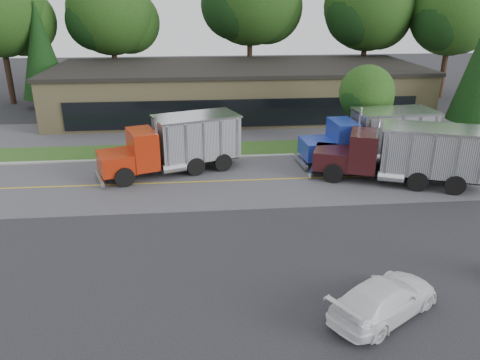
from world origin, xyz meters
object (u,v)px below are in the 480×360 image
(dump_truck_maroon, at_px, (406,153))
(rally_car, at_px, (384,298))
(dump_truck_red, at_px, (178,143))
(dump_truck_blue, at_px, (375,135))

(dump_truck_maroon, distance_m, rally_car, 12.96)
(dump_truck_red, distance_m, dump_truck_blue, 12.46)
(dump_truck_red, distance_m, rally_car, 16.43)
(dump_truck_maroon, bearing_deg, dump_truck_red, 7.54)
(rally_car, bearing_deg, dump_truck_blue, -51.51)
(rally_car, bearing_deg, dump_truck_maroon, -58.75)
(dump_truck_blue, height_order, dump_truck_maroon, same)
(dump_truck_blue, relative_size, rally_car, 1.95)
(dump_truck_blue, bearing_deg, dump_truck_red, -1.64)
(rally_car, bearing_deg, dump_truck_red, -6.43)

